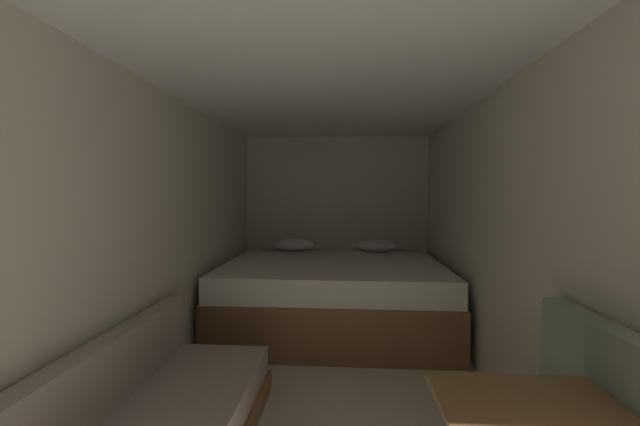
{
  "coord_description": "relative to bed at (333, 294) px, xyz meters",
  "views": [
    {
      "loc": [
        0.12,
        -0.71,
        1.4
      ],
      "look_at": [
        -0.09,
        2.28,
        1.24
      ],
      "focal_mm": 20.26,
      "sensor_mm": 36.0,
      "label": 1
    }
  ],
  "objects": [
    {
      "name": "wall_right",
      "position": [
        1.19,
        -1.44,
        0.71
      ],
      "size": [
        0.05,
        4.72,
        2.14
      ],
      "primitive_type": "cube",
      "color": "beige",
      "rests_on": "ground"
    },
    {
      "name": "bed",
      "position": [
        0.0,
        0.0,
        0.0
      ],
      "size": [
        2.22,
        1.75,
        0.85
      ],
      "color": "brown",
      "rests_on": "ground"
    },
    {
      "name": "wall_left",
      "position": [
        -1.19,
        -1.44,
        0.71
      ],
      "size": [
        0.05,
        4.72,
        2.14
      ],
      "primitive_type": "cube",
      "color": "beige",
      "rests_on": "ground"
    },
    {
      "name": "ceiling_slab",
      "position": [
        0.0,
        -1.44,
        1.81
      ],
      "size": [
        2.44,
        4.72,
        0.05
      ],
      "primitive_type": "cube",
      "color": "white",
      "rests_on": "wall_left"
    },
    {
      "name": "wall_back",
      "position": [
        0.0,
        0.94,
        0.71
      ],
      "size": [
        2.44,
        0.05,
        2.14
      ],
      "primitive_type": "cube",
      "color": "beige",
      "rests_on": "ground"
    },
    {
      "name": "ground_plane",
      "position": [
        0.0,
        -1.44,
        -0.36
      ],
      "size": [
        6.72,
        6.72,
        0.0
      ],
      "primitive_type": "plane",
      "color": "beige"
    }
  ]
}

